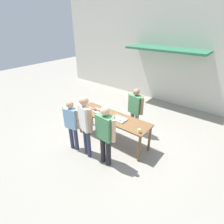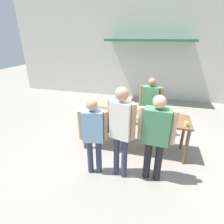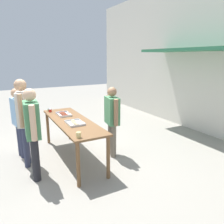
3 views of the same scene
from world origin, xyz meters
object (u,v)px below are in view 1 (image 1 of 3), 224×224
(food_tray_sausages, at_px, (98,111))
(condiment_jar_mustard, at_px, (81,108))
(beer_cup, at_px, (139,131))
(person_server_behind_table, at_px, (135,108))
(condiment_jar_ketchup, at_px, (84,109))
(person_customer_with_cup, at_px, (105,132))
(food_tray_buns, at_px, (119,119))
(person_customer_waiting_in_line, at_px, (86,122))
(person_customer_holding_hotdog, at_px, (72,122))

(food_tray_sausages, relative_size, condiment_jar_mustard, 5.98)
(beer_cup, height_order, person_server_behind_table, person_server_behind_table)
(condiment_jar_ketchup, relative_size, person_server_behind_table, 0.05)
(beer_cup, xyz_separation_m, person_customer_with_cup, (-0.58, -0.65, 0.08))
(food_tray_buns, distance_m, condiment_jar_ketchup, 1.27)
(person_customer_with_cup, height_order, person_customer_waiting_in_line, person_customer_waiting_in_line)
(food_tray_sausages, height_order, condiment_jar_ketchup, condiment_jar_ketchup)
(food_tray_sausages, relative_size, beer_cup, 4.46)
(food_tray_buns, bearing_deg, person_customer_holding_hotdog, -132.85)
(food_tray_sausages, distance_m, person_customer_with_cup, 1.33)
(food_tray_sausages, height_order, person_customer_holding_hotdog, person_customer_holding_hotdog)
(food_tray_buns, distance_m, person_customer_waiting_in_line, 1.03)
(condiment_jar_mustard, bearing_deg, person_server_behind_table, 37.86)
(person_server_behind_table, height_order, person_customer_waiting_in_line, person_customer_waiting_in_line)
(condiment_jar_ketchup, xyz_separation_m, person_customer_holding_hotdog, (0.34, -0.77, 0.02))
(food_tray_buns, relative_size, person_customer_waiting_in_line, 0.24)
(food_tray_buns, height_order, person_server_behind_table, person_server_behind_table)
(food_tray_buns, xyz_separation_m, person_server_behind_table, (0.02, 0.86, 0.04))
(food_tray_sausages, height_order, food_tray_buns, food_tray_buns)
(food_tray_sausages, height_order, beer_cup, beer_cup)
(condiment_jar_ketchup, xyz_separation_m, person_customer_waiting_in_line, (0.85, -0.72, 0.19))
(condiment_jar_mustard, bearing_deg, food_tray_buns, 8.87)
(person_server_behind_table, bearing_deg, beer_cup, -44.79)
(food_tray_buns, distance_m, person_server_behind_table, 0.86)
(food_tray_sausages, bearing_deg, person_customer_waiting_in_line, -66.59)
(person_customer_holding_hotdog, bearing_deg, beer_cup, -166.68)
(food_tray_buns, bearing_deg, food_tray_sausages, 179.90)
(food_tray_sausages, bearing_deg, food_tray_buns, -0.10)
(food_tray_sausages, bearing_deg, person_customer_with_cup, -40.39)
(condiment_jar_ketchup, height_order, person_customer_with_cup, person_customer_with_cup)
(food_tray_buns, height_order, condiment_jar_ketchup, condiment_jar_ketchup)
(beer_cup, bearing_deg, person_server_behind_table, 125.79)
(condiment_jar_mustard, relative_size, person_customer_waiting_in_line, 0.04)
(food_tray_sausages, bearing_deg, condiment_jar_mustard, -158.90)
(food_tray_buns, distance_m, person_customer_holding_hotdog, 1.33)
(condiment_jar_mustard, xyz_separation_m, beer_cup, (2.14, 0.00, 0.01))
(condiment_jar_mustard, xyz_separation_m, person_customer_holding_hotdog, (0.44, -0.77, 0.02))
(condiment_jar_ketchup, height_order, person_customer_holding_hotdog, person_customer_holding_hotdog)
(condiment_jar_ketchup, xyz_separation_m, person_customer_with_cup, (1.46, -0.65, 0.09))
(condiment_jar_mustard, xyz_separation_m, person_server_behind_table, (1.37, 1.07, 0.02))
(person_customer_holding_hotdog, relative_size, person_customer_waiting_in_line, 0.87)
(condiment_jar_mustard, bearing_deg, condiment_jar_ketchup, 0.78)
(condiment_jar_ketchup, height_order, beer_cup, beer_cup)
(beer_cup, bearing_deg, person_customer_with_cup, -131.83)
(condiment_jar_mustard, relative_size, person_customer_holding_hotdog, 0.05)
(food_tray_sausages, bearing_deg, beer_cup, -7.43)
(beer_cup, distance_m, person_customer_holding_hotdog, 1.86)
(person_customer_holding_hotdog, bearing_deg, condiment_jar_ketchup, -77.05)
(condiment_jar_ketchup, relative_size, person_customer_with_cup, 0.04)
(condiment_jar_mustard, height_order, beer_cup, beer_cup)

